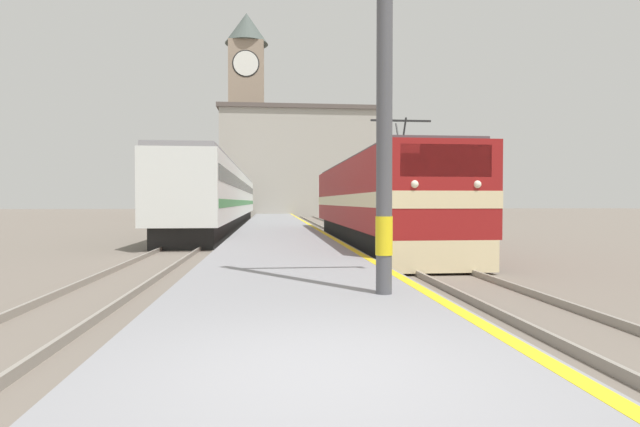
{
  "coord_description": "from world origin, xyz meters",
  "views": [
    {
      "loc": [
        -0.48,
        -4.16,
        1.86
      ],
      "look_at": [
        2.26,
        23.11,
        1.21
      ],
      "focal_mm": 28.0,
      "sensor_mm": 36.0,
      "label": 1
    }
  ],
  "objects_px": {
    "locomotive_train": "(374,202)",
    "catenary_mast": "(392,10)",
    "clock_tower": "(247,108)",
    "passenger_train": "(224,197)"
  },
  "relations": [
    {
      "from": "catenary_mast",
      "to": "clock_tower",
      "type": "relative_size",
      "value": 0.31
    },
    {
      "from": "passenger_train",
      "to": "catenary_mast",
      "type": "height_order",
      "value": "catenary_mast"
    },
    {
      "from": "locomotive_train",
      "to": "passenger_train",
      "type": "xyz_separation_m",
      "value": [
        -7.67,
        16.65,
        0.34
      ]
    },
    {
      "from": "catenary_mast",
      "to": "locomotive_train",
      "type": "bearing_deg",
      "value": 79.24
    },
    {
      "from": "passenger_train",
      "to": "catenary_mast",
      "type": "xyz_separation_m",
      "value": [
        5.21,
        -29.59,
        2.62
      ]
    },
    {
      "from": "locomotive_train",
      "to": "clock_tower",
      "type": "distance_m",
      "value": 51.97
    },
    {
      "from": "catenary_mast",
      "to": "clock_tower",
      "type": "distance_m",
      "value": 63.68
    },
    {
      "from": "passenger_train",
      "to": "locomotive_train",
      "type": "bearing_deg",
      "value": -65.28
    },
    {
      "from": "locomotive_train",
      "to": "catenary_mast",
      "type": "relative_size",
      "value": 2.0
    },
    {
      "from": "catenary_mast",
      "to": "clock_tower",
      "type": "xyz_separation_m",
      "value": [
        -5.04,
        62.67,
        10.14
      ]
    }
  ]
}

